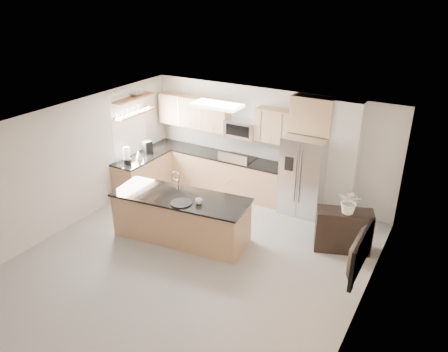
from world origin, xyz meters
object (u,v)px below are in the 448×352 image
Objects in this scene: platter at (181,203)px; microwave at (241,129)px; cup at (199,201)px; flower_vase at (351,196)px; credenza at (343,230)px; bowl at (137,94)px; refrigerator at (304,175)px; range at (238,176)px; television at (354,251)px; kettle at (139,155)px; island at (181,217)px; coffee_maker at (148,147)px; blender at (127,157)px.

microwave is at bearing 93.23° from platter.
cup is 2.81m from flower_vase.
bowl is (-5.14, 0.27, 1.97)m from credenza.
bowl reaches higher than refrigerator.
range is 4.78m from television.
cup is 0.32× the size of platter.
television is at bearing -92.49° from credenza.
kettle is 0.35× the size of flower_vase.
credenza is 2.82m from cup.
bowl is 5.35m from flower_vase.
island is at bearing -126.72° from refrigerator.
kettle is at bearing 70.87° from television.
platter is at bearing -35.59° from bowl.
flower_vase is (3.00, 1.17, 0.73)m from island.
microwave reaches higher than refrigerator.
flower_vase is 0.68× the size of television.
credenza is 4.15× the size of kettle.
microwave is 0.27× the size of island.
platter is (0.15, -2.56, 0.48)m from range.
microwave reaches higher than range.
refrigerator is at bearing 46.13° from island.
credenza is at bearing 27.85° from platter.
island is 6.82× the size of platter.
range is at bearing 81.84° from island.
flower_vase reaches higher than coffee_maker.
coffee_maker reaches higher than platter.
kettle is (-4.92, -0.09, 0.61)m from credenza.
bowl is 0.55× the size of flower_vase.
microwave reaches higher than credenza.
kettle is at bearing 148.00° from platter.
flower_vase is at bearing 0.48° from kettle.
bowl reaches higher than microwave.
island reaches higher than blender.
range is at bearing -90.00° from microwave.
island is at bearing -91.01° from range.
platter is (0.19, -0.24, 0.48)m from island.
blender is at bearing -76.11° from bowl.
blender is at bearing 161.34° from cup.
cup is 2.74m from kettle.
credenza is 5.03m from blender.
bowl is at bearing 176.51° from flower_vase.
blender is at bearing -141.11° from microwave.
microwave is 1.89× the size of bowl.
platter is at bearing -57.84° from island.
island is 3.30m from flower_vase.
cup is 0.44× the size of coffee_maker.
platter is 1.03× the size of bowl.
refrigerator is at bearing 31.04° from television.
microwave is 3.37m from credenza.
blender is 0.36m from kettle.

